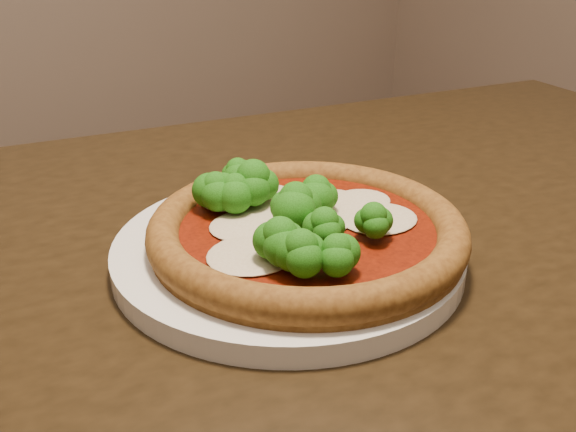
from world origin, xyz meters
TOP-DOWN VIEW (x-y plane):
  - dining_table at (0.09, 0.18)m, footprint 1.42×1.06m
  - plate at (0.09, 0.19)m, footprint 0.29×0.29m
  - pizza at (0.09, 0.19)m, footprint 0.26×0.26m

SIDE VIEW (x-z plane):
  - dining_table at x=0.09m, z-range 0.28..1.03m
  - plate at x=0.09m, z-range 0.75..0.77m
  - pizza at x=0.09m, z-range 0.75..0.82m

